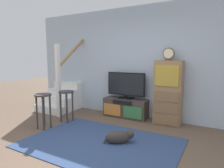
% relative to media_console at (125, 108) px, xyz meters
% --- Properties ---
extents(ground_plane, '(20.00, 20.00, 0.00)m').
position_rel_media_console_xyz_m(ground_plane, '(0.30, -2.19, -0.23)').
color(ground_plane, brown).
extents(back_wall, '(6.40, 0.12, 2.70)m').
position_rel_media_console_xyz_m(back_wall, '(0.30, 0.27, 1.12)').
color(back_wall, '#A8BCD1').
rests_on(back_wall, ground_plane).
extents(area_rug, '(2.60, 1.80, 0.01)m').
position_rel_media_console_xyz_m(area_rug, '(0.30, -1.59, -0.23)').
color(area_rug, navy).
rests_on(area_rug, ground_plane).
extents(media_console, '(1.10, 0.38, 0.46)m').
position_rel_media_console_xyz_m(media_console, '(0.00, 0.00, 0.00)').
color(media_console, '#423833').
rests_on(media_console, ground_plane).
extents(television, '(0.98, 0.22, 0.65)m').
position_rel_media_console_xyz_m(television, '(0.00, 0.02, 0.58)').
color(television, black).
rests_on(television, media_console).
extents(side_cabinet, '(0.58, 0.38, 1.41)m').
position_rel_media_console_xyz_m(side_cabinet, '(1.03, 0.01, 0.47)').
color(side_cabinet, '#93704C').
rests_on(side_cabinet, ground_plane).
extents(desk_clock, '(0.25, 0.08, 0.27)m').
position_rel_media_console_xyz_m(desk_clock, '(1.02, -0.00, 1.31)').
color(desk_clock, '#4C3823').
rests_on(desk_clock, side_cabinet).
extents(staircase, '(1.00, 1.36, 2.20)m').
position_rel_media_console_xyz_m(staircase, '(-1.94, 0.01, 0.14)').
color(staircase, white).
rests_on(staircase, ground_plane).
extents(bar_stool_near, '(0.34, 0.34, 0.73)m').
position_rel_media_console_xyz_m(bar_stool_near, '(-1.14, -1.55, 0.31)').
color(bar_stool_near, '#333338').
rests_on(bar_stool_near, ground_plane).
extents(bar_stool_far, '(0.34, 0.34, 0.72)m').
position_rel_media_console_xyz_m(bar_stool_far, '(-1.01, -1.00, 0.30)').
color(bar_stool_far, '#333338').
rests_on(bar_stool_far, ground_plane).
extents(dog, '(0.48, 0.42, 0.23)m').
position_rel_media_console_xyz_m(dog, '(0.58, -1.43, -0.12)').
color(dog, '#332D28').
rests_on(dog, ground_plane).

